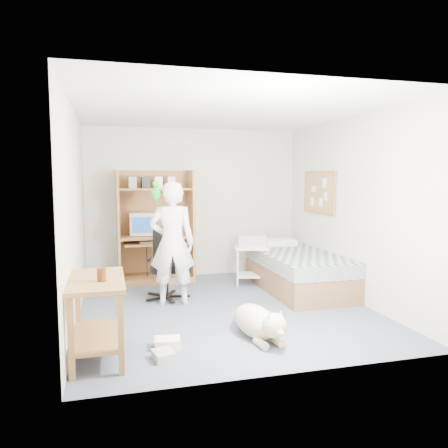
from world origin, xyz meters
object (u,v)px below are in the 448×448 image
bed (298,271)px  computer_hutch (155,231)px  office_chair (167,273)px  printer_cart (252,259)px  side_desk (97,305)px  dog (258,322)px  person (172,243)px

bed → computer_hutch: bearing=150.7°
office_chair → printer_cart: office_chair is taller
side_desk → office_chair: (0.89, 1.86, -0.14)m
computer_hutch → printer_cart: (1.44, -0.64, -0.41)m
dog → office_chair: bearing=103.9°
computer_hutch → person: size_ratio=1.10×
dog → printer_cart: bearing=65.0°
side_desk → dog: bearing=2.5°
side_desk → office_chair: 2.06m
printer_cart → office_chair: bearing=-147.0°
dog → printer_cart: printer_cart is taller
bed → dog: bearing=-125.4°
computer_hutch → office_chair: (0.04, -1.08, -0.47)m
bed → person: person is taller
person → dog: (0.68, -1.48, -0.64)m
computer_hutch → side_desk: computer_hutch is taller
side_desk → dog: 1.64m
person → printer_cart: (1.36, 0.74, -0.41)m
side_desk → printer_cart: (2.29, 2.30, -0.09)m
person → printer_cart: 1.60m
bed → dog: (-1.24, -1.74, -0.11)m
dog → computer_hutch: bearing=96.7°
dog → printer_cart: 2.34m
side_desk → printer_cart: size_ratio=1.63×
computer_hutch → person: bearing=-86.8°
office_chair → bed: bearing=8.6°
computer_hutch → dog: bearing=-75.2°
printer_cart → dog: bearing=-91.3°
office_chair → dog: office_chair is taller
office_chair → dog: size_ratio=0.92×
printer_cart → person: bearing=-135.8°
computer_hutch → printer_cart: 1.63m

